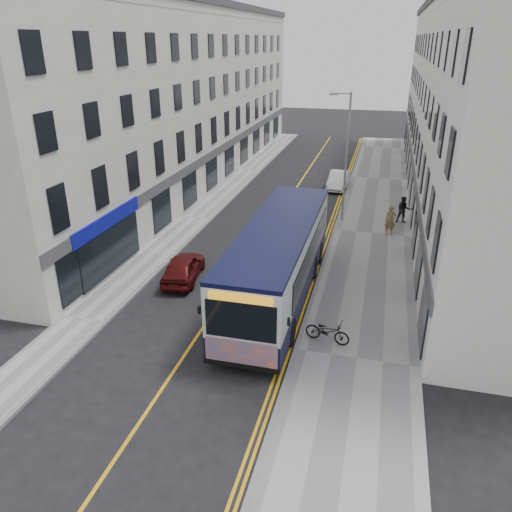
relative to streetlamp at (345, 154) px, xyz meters
The scene contains 17 objects.
ground 15.25m from the streetlamp, 106.58° to the right, with size 140.00×140.00×0.00m, color black.
pavement_east 5.20m from the streetlamp, 43.87° to the right, with size 4.50×64.00×0.12m, color #99999C.
pavement_west 10.33m from the streetlamp, 167.70° to the right, with size 2.00×64.00×0.12m, color #99999C.
kerb_east 4.76m from the streetlamp, 94.85° to the right, with size 0.18×64.00×0.13m, color slate.
kerb_west 9.45m from the streetlamp, 166.24° to the right, with size 0.18×64.00×0.13m, color slate.
road_centre_line 6.37m from the streetlamp, 154.37° to the right, with size 0.12×64.00×0.01m, color gold.
road_dbl_yellow_inner 4.85m from the streetlamp, 107.21° to the right, with size 0.10×64.00×0.01m, color gold.
road_dbl_yellow_outer 4.83m from the streetlamp, 101.85° to the right, with size 0.10×64.00×0.01m, color gold.
terrace_east 10.35m from the streetlamp, 43.68° to the left, with size 6.00×46.00×13.00m, color white.
terrace_west 15.06m from the streetlamp, 152.01° to the left, with size 6.00×46.00×13.00m, color silver.
streetlamp is the anchor object (origin of this frame).
city_bus 11.55m from the streetlamp, 98.94° to the right, with size 2.82×12.09×3.51m.
bicycle 14.94m from the streetlamp, 86.49° to the right, with size 0.61×1.76×0.92m, color black.
pedestrian_near 5.00m from the streetlamp, 33.77° to the right, with size 0.64×0.42×1.77m, color brown.
pedestrian_far 5.14m from the streetlamp, ahead, with size 0.83×0.65×1.71m, color black.
car_white 8.61m from the streetlamp, 97.18° to the left, with size 1.39×3.99×1.31m, color white.
car_maroon 12.96m from the streetlamp, 122.16° to the right, with size 1.52×3.78×1.29m, color #4D0C0D.
Camera 1 is at (6.48, -16.91, 10.87)m, focal length 35.00 mm.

